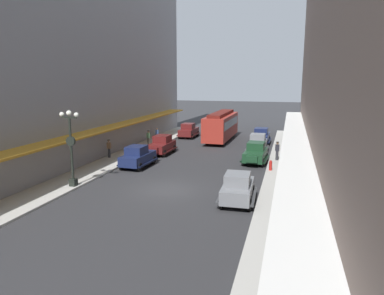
{
  "coord_description": "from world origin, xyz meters",
  "views": [
    {
      "loc": [
        7.65,
        -21.62,
        7.3
      ],
      "look_at": [
        0.0,
        6.0,
        1.8
      ],
      "focal_mm": 33.2,
      "sensor_mm": 36.0,
      "label": 1
    }
  ],
  "objects_px": {
    "parked_car_3": "(257,143)",
    "parked_car_6": "(261,136)",
    "parked_car_0": "(256,152)",
    "streetcar": "(221,125)",
    "pedestrian_2": "(109,148)",
    "parked_car_2": "(162,144)",
    "lamp_post_with_clock": "(71,145)",
    "parked_car_1": "(189,130)",
    "pedestrian_3": "(157,135)",
    "parked_car_5": "(138,156)",
    "pedestrian_0": "(277,151)",
    "pedestrian_1": "(148,138)",
    "fire_hydrant": "(271,165)",
    "parked_car_4": "(238,187)"
  },
  "relations": [
    {
      "from": "parked_car_6",
      "to": "pedestrian_3",
      "type": "distance_m",
      "value": 12.07
    },
    {
      "from": "parked_car_2",
      "to": "parked_car_5",
      "type": "height_order",
      "value": "same"
    },
    {
      "from": "parked_car_1",
      "to": "pedestrian_3",
      "type": "xyz_separation_m",
      "value": [
        -2.4,
        -4.93,
        0.05
      ]
    },
    {
      "from": "lamp_post_with_clock",
      "to": "fire_hydrant",
      "type": "relative_size",
      "value": 6.29
    },
    {
      "from": "parked_car_2",
      "to": "parked_car_5",
      "type": "xyz_separation_m",
      "value": [
        -0.06,
        -5.63,
        0.0
      ]
    },
    {
      "from": "pedestrian_0",
      "to": "parked_car_0",
      "type": "bearing_deg",
      "value": -152.38
    },
    {
      "from": "parked_car_1",
      "to": "parked_car_6",
      "type": "xyz_separation_m",
      "value": [
        9.3,
        -1.98,
        0.0
      ]
    },
    {
      "from": "parked_car_4",
      "to": "parked_car_6",
      "type": "height_order",
      "value": "same"
    },
    {
      "from": "parked_car_0",
      "to": "parked_car_2",
      "type": "bearing_deg",
      "value": 171.17
    },
    {
      "from": "pedestrian_0",
      "to": "pedestrian_1",
      "type": "xyz_separation_m",
      "value": [
        -13.89,
        3.56,
        0.0
      ]
    },
    {
      "from": "pedestrian_1",
      "to": "pedestrian_3",
      "type": "distance_m",
      "value": 2.49
    },
    {
      "from": "parked_car_5",
      "to": "parked_car_6",
      "type": "distance_m",
      "value": 16.84
    },
    {
      "from": "parked_car_1",
      "to": "parked_car_6",
      "type": "relative_size",
      "value": 1.0
    },
    {
      "from": "pedestrian_2",
      "to": "pedestrian_1",
      "type": "bearing_deg",
      "value": 79.5
    },
    {
      "from": "parked_car_2",
      "to": "streetcar",
      "type": "distance_m",
      "value": 10.29
    },
    {
      "from": "parked_car_1",
      "to": "parked_car_5",
      "type": "distance_m",
      "value": 16.11
    },
    {
      "from": "parked_car_5",
      "to": "parked_car_6",
      "type": "bearing_deg",
      "value": 57.06
    },
    {
      "from": "parked_car_5",
      "to": "pedestrian_0",
      "type": "relative_size",
      "value": 2.58
    },
    {
      "from": "parked_car_4",
      "to": "streetcar",
      "type": "relative_size",
      "value": 0.45
    },
    {
      "from": "parked_car_3",
      "to": "parked_car_0",
      "type": "bearing_deg",
      "value": -86.67
    },
    {
      "from": "parked_car_2",
      "to": "lamp_post_with_clock",
      "type": "height_order",
      "value": "lamp_post_with_clock"
    },
    {
      "from": "fire_hydrant",
      "to": "pedestrian_1",
      "type": "relative_size",
      "value": 0.49
    },
    {
      "from": "parked_car_5",
      "to": "fire_hydrant",
      "type": "height_order",
      "value": "parked_car_5"
    },
    {
      "from": "parked_car_0",
      "to": "pedestrian_3",
      "type": "relative_size",
      "value": 2.63
    },
    {
      "from": "streetcar",
      "to": "pedestrian_2",
      "type": "bearing_deg",
      "value": -122.14
    },
    {
      "from": "parked_car_3",
      "to": "parked_car_6",
      "type": "distance_m",
      "value": 5.09
    },
    {
      "from": "pedestrian_0",
      "to": "streetcar",
      "type": "bearing_deg",
      "value": 125.52
    },
    {
      "from": "parked_car_0",
      "to": "parked_car_4",
      "type": "relative_size",
      "value": 1.0
    },
    {
      "from": "pedestrian_1",
      "to": "pedestrian_2",
      "type": "distance_m",
      "value": 6.72
    },
    {
      "from": "parked_car_4",
      "to": "fire_hydrant",
      "type": "relative_size",
      "value": 5.25
    },
    {
      "from": "parked_car_0",
      "to": "parked_car_6",
      "type": "distance_m",
      "value": 9.97
    },
    {
      "from": "parked_car_0",
      "to": "parked_car_3",
      "type": "relative_size",
      "value": 1.01
    },
    {
      "from": "pedestrian_0",
      "to": "pedestrian_2",
      "type": "distance_m",
      "value": 15.42
    },
    {
      "from": "parked_car_4",
      "to": "parked_car_6",
      "type": "bearing_deg",
      "value": 90.74
    },
    {
      "from": "parked_car_0",
      "to": "parked_car_6",
      "type": "xyz_separation_m",
      "value": [
        -0.3,
        9.96,
        0.0
      ]
    },
    {
      "from": "lamp_post_with_clock",
      "to": "pedestrian_3",
      "type": "bearing_deg",
      "value": 92.39
    },
    {
      "from": "parked_car_2",
      "to": "pedestrian_1",
      "type": "height_order",
      "value": "parked_car_2"
    },
    {
      "from": "parked_car_2",
      "to": "lamp_post_with_clock",
      "type": "distance_m",
      "value": 12.62
    },
    {
      "from": "pedestrian_0",
      "to": "parked_car_3",
      "type": "bearing_deg",
      "value": 118.38
    },
    {
      "from": "parked_car_3",
      "to": "streetcar",
      "type": "xyz_separation_m",
      "value": [
        -4.91,
        5.93,
        0.96
      ]
    },
    {
      "from": "parked_car_2",
      "to": "streetcar",
      "type": "height_order",
      "value": "streetcar"
    },
    {
      "from": "parked_car_0",
      "to": "streetcar",
      "type": "xyz_separation_m",
      "value": [
        -5.19,
        10.8,
        0.96
      ]
    },
    {
      "from": "parked_car_1",
      "to": "lamp_post_with_clock",
      "type": "bearing_deg",
      "value": -94.16
    },
    {
      "from": "parked_car_6",
      "to": "pedestrian_1",
      "type": "relative_size",
      "value": 2.56
    },
    {
      "from": "parked_car_4",
      "to": "streetcar",
      "type": "bearing_deg",
      "value": 103.49
    },
    {
      "from": "lamp_post_with_clock",
      "to": "pedestrian_1",
      "type": "distance_m",
      "value": 15.51
    },
    {
      "from": "parked_car_2",
      "to": "fire_hydrant",
      "type": "height_order",
      "value": "parked_car_2"
    },
    {
      "from": "parked_car_0",
      "to": "pedestrian_2",
      "type": "height_order",
      "value": "parked_car_0"
    },
    {
      "from": "parked_car_2",
      "to": "parked_car_6",
      "type": "relative_size",
      "value": 1.0
    },
    {
      "from": "parked_car_1",
      "to": "parked_car_3",
      "type": "bearing_deg",
      "value": -37.18
    }
  ]
}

